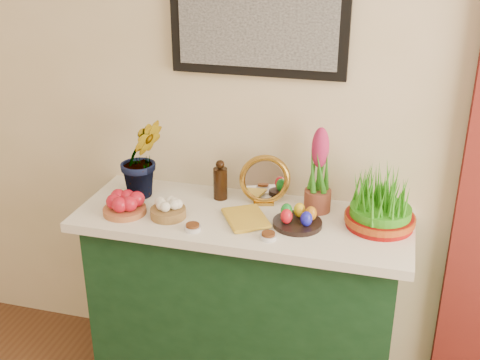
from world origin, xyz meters
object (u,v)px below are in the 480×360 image
(sideboard, at_px, (243,307))
(mirror, at_px, (265,180))
(book, at_px, (227,220))
(hyacinth_green, at_px, (141,145))
(wheatgrass_sabzeh, at_px, (381,203))

(sideboard, relative_size, mirror, 5.75)
(sideboard, relative_size, book, 6.25)
(mirror, bearing_deg, hyacinth_green, -173.22)
(hyacinth_green, distance_m, wheatgrass_sabzeh, 1.04)
(hyacinth_green, bearing_deg, wheatgrass_sabzeh, -37.68)
(sideboard, height_order, hyacinth_green, hyacinth_green)
(sideboard, xyz_separation_m, hyacinth_green, (-0.48, 0.07, 0.70))
(hyacinth_green, relative_size, wheatgrass_sabzeh, 1.68)
(hyacinth_green, bearing_deg, sideboard, -44.96)
(sideboard, bearing_deg, hyacinth_green, 171.48)
(sideboard, bearing_deg, book, -114.31)
(sideboard, height_order, wheatgrass_sabzeh, wheatgrass_sabzeh)
(wheatgrass_sabzeh, bearing_deg, mirror, 170.14)
(hyacinth_green, bearing_deg, book, -57.05)
(hyacinth_green, height_order, mirror, hyacinth_green)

